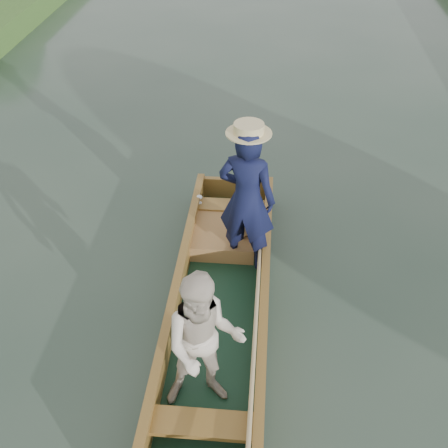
{
  "coord_description": "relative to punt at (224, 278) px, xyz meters",
  "views": [
    {
      "loc": [
        0.46,
        -4.59,
        4.84
      ],
      "look_at": [
        0.0,
        0.6,
        0.95
      ],
      "focal_mm": 45.0,
      "sensor_mm": 36.0,
      "label": 1
    }
  ],
  "objects": [
    {
      "name": "ground",
      "position": [
        -0.06,
        -0.02,
        -0.64
      ],
      "size": [
        120.0,
        120.0,
        0.0
      ],
      "primitive_type": "plane",
      "color": "#283D30",
      "rests_on": "ground"
    },
    {
      "name": "punt",
      "position": [
        0.0,
        0.0,
        0.0
      ],
      "size": [
        1.2,
        5.04,
        2.04
      ],
      "color": "#13321F",
      "rests_on": "ground"
    }
  ]
}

